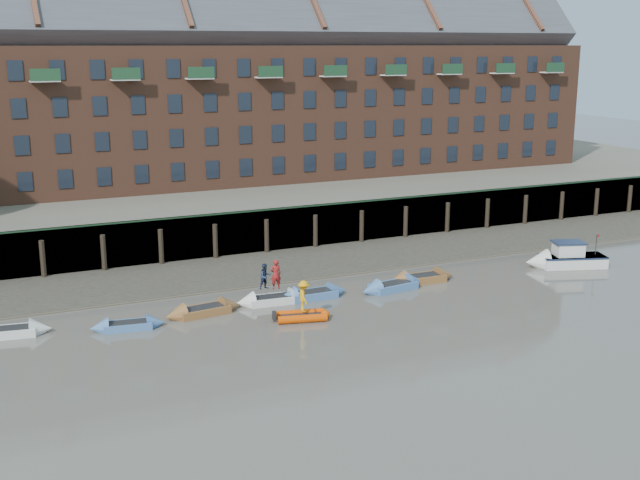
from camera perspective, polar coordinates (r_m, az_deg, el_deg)
ground at (r=40.84m, az=4.44°, el=-8.31°), size 220.00×220.00×0.00m
foreshore at (r=56.43m, az=-4.35°, el=-2.03°), size 110.00×8.00×0.50m
mud_band at (r=53.37m, az=-3.10°, el=-2.94°), size 110.00×1.60×0.10m
river_wall at (r=60.04m, az=-5.82°, el=0.47°), size 110.00×1.23×3.30m
bank_terrace at (r=72.81m, az=-9.25°, el=2.72°), size 110.00×28.00×3.20m
apartment_terrace at (r=72.51m, az=-9.81°, el=11.59°), size 80.60×15.56×20.98m
rowboat_0 at (r=46.59m, az=-21.35°, el=-6.11°), size 4.75×2.00×1.33m
rowboat_1 at (r=45.72m, az=-13.51°, el=-5.93°), size 4.19×1.75×1.18m
rowboat_2 at (r=47.26m, az=-8.30°, el=-5.00°), size 4.81×1.94×1.36m
rowboat_3 at (r=48.84m, az=-3.43°, el=-4.26°), size 4.61×1.65×1.31m
rowboat_4 at (r=49.71m, az=-0.53°, el=-3.90°), size 4.63×1.42×1.34m
rowboat_5 at (r=51.57m, az=5.23°, el=-3.30°), size 4.92×2.03×1.39m
rowboat_6 at (r=53.44m, az=7.22°, el=-2.73°), size 4.87×1.54×1.40m
rib_tender at (r=45.94m, az=-1.19°, el=-5.42°), size 3.15×2.04×0.53m
motor_launch at (r=58.98m, az=16.70°, el=-1.29°), size 5.95×3.52×2.33m
person_rower_a at (r=48.47m, az=-3.17°, el=-2.46°), size 0.70×0.49×1.84m
person_rower_b at (r=48.54m, az=-3.91°, el=-2.59°), size 0.87×0.74×1.59m
person_rib_crew at (r=45.57m, az=-1.17°, el=-4.02°), size 0.91×1.29×1.82m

